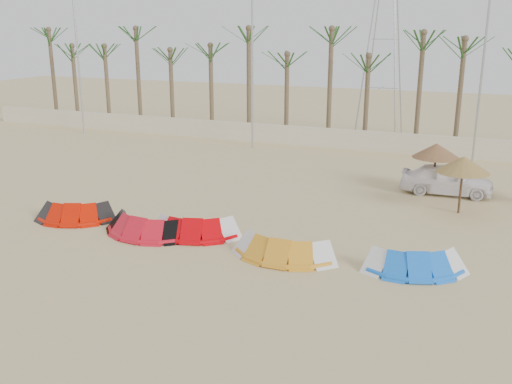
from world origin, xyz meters
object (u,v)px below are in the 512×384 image
at_px(kite_red_right, 198,224).
at_px(parasol_mid, 463,164).
at_px(kite_red_left, 79,210).
at_px(kite_orange, 286,245).
at_px(kite_red_mid, 148,223).
at_px(kite_blue, 417,258).
at_px(parasol_left, 436,151).
at_px(car, 447,179).

xyz_separation_m(kite_red_right, parasol_mid, (9.34, 6.75, 1.78)).
relative_size(kite_red_left, parasol_mid, 1.42).
relative_size(kite_red_left, kite_orange, 0.99).
relative_size(kite_orange, parasol_mid, 1.44).
relative_size(kite_red_mid, parasol_mid, 1.42).
distance_m(kite_orange, kite_blue, 4.50).
bearing_deg(parasol_left, kite_red_left, -144.22).
relative_size(kite_red_right, kite_blue, 1.03).
relative_size(kite_orange, car, 0.85).
xyz_separation_m(kite_orange, kite_blue, (4.47, 0.52, -0.00)).
height_order(parasol_left, parasol_mid, parasol_mid).
height_order(kite_blue, parasol_left, parasol_left).
xyz_separation_m(kite_red_mid, car, (10.46, 10.28, 0.32)).
height_order(kite_red_left, kite_blue, same).
height_order(kite_orange, parasol_mid, parasol_mid).
bearing_deg(kite_red_right, kite_blue, -1.50).
bearing_deg(kite_blue, parasol_left, 92.53).
height_order(kite_red_left, car, car).
relative_size(kite_orange, parasol_left, 1.46).
relative_size(kite_red_mid, kite_red_right, 0.96).
bearing_deg(kite_blue, kite_red_left, -179.76).
distance_m(kite_orange, parasol_left, 11.10).
bearing_deg(kite_orange, kite_red_right, 169.41).
bearing_deg(car, kite_orange, 153.12).
height_order(kite_red_right, kite_orange, same).
height_order(kite_blue, parasol_mid, parasol_mid).
height_order(kite_red_mid, parasol_left, parasol_left).
bearing_deg(kite_red_mid, parasol_left, 45.66).
bearing_deg(kite_orange, car, 65.90).
bearing_deg(kite_blue, kite_orange, -173.42).
bearing_deg(kite_red_left, parasol_left, 35.78).
xyz_separation_m(kite_blue, parasol_left, (-0.43, 9.67, 1.74)).
bearing_deg(kite_blue, car, 89.04).
xyz_separation_m(kite_red_mid, kite_red_right, (1.90, 0.65, -0.00)).
bearing_deg(kite_red_mid, kite_red_left, 174.17).
relative_size(parasol_left, parasol_mid, 0.98).
height_order(parasol_mid, car, parasol_mid).
xyz_separation_m(kite_red_left, car, (14.09, 9.91, 0.32)).
height_order(kite_red_right, kite_blue, same).
xyz_separation_m(kite_red_left, parasol_left, (13.50, 9.73, 1.74)).
distance_m(kite_red_mid, parasol_mid, 13.57).
distance_m(kite_red_right, car, 12.89).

